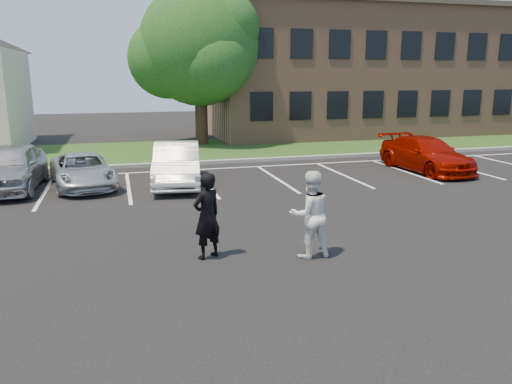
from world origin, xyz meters
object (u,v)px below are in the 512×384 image
(office_building, at_px, (369,71))
(man_black_suit, at_px, (207,216))
(tree, at_px, (201,48))
(car_silver_west, at_px, (11,167))
(car_silver_minivan, at_px, (83,171))
(car_red_compact, at_px, (426,154))
(man_white_shirt, at_px, (310,214))
(car_white_sedan, at_px, (177,164))

(office_building, height_order, man_black_suit, office_building)
(tree, xyz_separation_m, man_black_suit, (-3.00, -18.09, -4.39))
(car_silver_west, bearing_deg, man_black_suit, -54.83)
(man_black_suit, distance_m, car_silver_minivan, 8.79)
(car_silver_minivan, relative_size, car_red_compact, 0.89)
(man_black_suit, height_order, car_silver_west, man_black_suit)
(car_silver_west, bearing_deg, man_white_shirt, -47.21)
(tree, xyz_separation_m, car_white_sedan, (-2.74, -10.38, -4.59))
(car_white_sedan, bearing_deg, tree, 83.02)
(man_white_shirt, relative_size, car_silver_west, 0.41)
(tree, distance_m, car_white_sedan, 11.68)
(car_silver_minivan, bearing_deg, car_red_compact, -12.80)
(car_red_compact, bearing_deg, man_black_suit, -148.10)
(man_black_suit, height_order, man_white_shirt, man_white_shirt)
(tree, relative_size, car_white_sedan, 1.90)
(tree, xyz_separation_m, car_silver_minivan, (-6.04, -9.85, -4.75))
(man_white_shirt, height_order, car_white_sedan, man_white_shirt)
(office_building, relative_size, car_red_compact, 4.65)
(man_black_suit, bearing_deg, car_white_sedan, -120.77)
(office_building, xyz_separation_m, man_white_shirt, (-13.12, -22.23, -3.19))
(tree, relative_size, car_red_compact, 1.83)
(car_silver_west, bearing_deg, car_silver_minivan, -2.00)
(office_building, xyz_separation_m, tree, (-12.31, -3.61, 1.19))
(car_white_sedan, bearing_deg, man_white_shirt, -69.02)
(man_black_suit, height_order, car_red_compact, man_black_suit)
(man_white_shirt, distance_m, car_white_sedan, 8.46)
(tree, relative_size, man_black_suit, 4.59)
(car_silver_west, relative_size, car_silver_minivan, 1.10)
(office_building, bearing_deg, man_white_shirt, -120.55)
(car_white_sedan, xyz_separation_m, car_red_compact, (10.34, -0.12, -0.06))
(tree, xyz_separation_m, car_red_compact, (7.61, -10.50, -4.65))
(man_white_shirt, distance_m, car_silver_minivan, 10.22)
(office_building, xyz_separation_m, car_white_sedan, (-15.05, -13.99, -3.40))
(tree, height_order, car_white_sedan, tree)
(man_white_shirt, bearing_deg, car_silver_minivan, -62.41)
(man_white_shirt, height_order, car_silver_minivan, man_white_shirt)
(office_building, xyz_separation_m, man_black_suit, (-15.31, -21.70, -3.20))
(office_building, bearing_deg, man_black_suit, -125.19)
(car_silver_minivan, distance_m, car_red_compact, 13.66)
(car_silver_west, bearing_deg, car_white_sedan, -4.75)
(office_building, height_order, car_red_compact, office_building)
(man_black_suit, bearing_deg, car_silver_minivan, -98.58)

